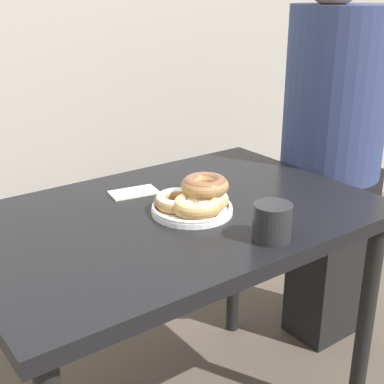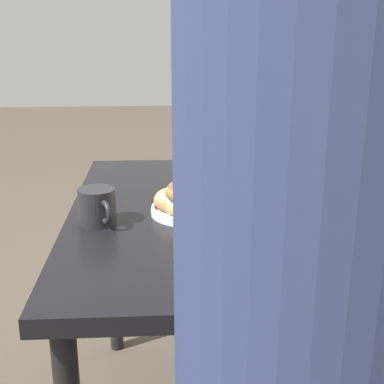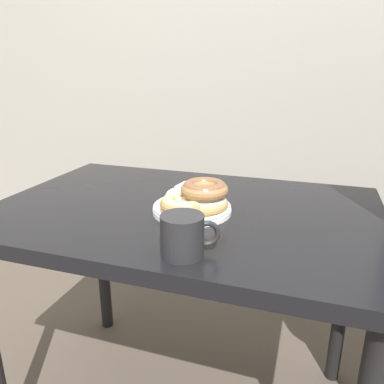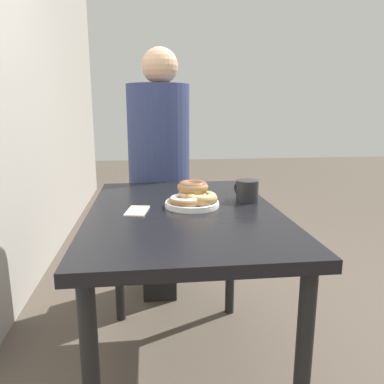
{
  "view_description": "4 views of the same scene",
  "coord_description": "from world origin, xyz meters",
  "px_view_note": "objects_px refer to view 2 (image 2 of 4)",
  "views": [
    {
      "loc": [
        -0.74,
        -0.88,
        1.32
      ],
      "look_at": [
        0.04,
        0.18,
        0.81
      ],
      "focal_mm": 50.0,
      "sensor_mm": 36.0,
      "label": 1
    },
    {
      "loc": [
        1.37,
        0.1,
        1.24
      ],
      "look_at": [
        0.04,
        0.18,
        0.81
      ],
      "focal_mm": 50.0,
      "sensor_mm": 36.0,
      "label": 2
    },
    {
      "loc": [
        0.34,
        -0.74,
        1.14
      ],
      "look_at": [
        0.04,
        0.18,
        0.81
      ],
      "focal_mm": 35.0,
      "sensor_mm": 36.0,
      "label": 3
    },
    {
      "loc": [
        -1.41,
        0.35,
        1.14
      ],
      "look_at": [
        0.04,
        0.18,
        0.81
      ],
      "focal_mm": 35.0,
      "sensor_mm": 36.0,
      "label": 4
    }
  ],
  "objects_px": {
    "dining_table": "(205,239)",
    "donut_plate": "(190,201)",
    "coffee_mug": "(98,206)",
    "person_figure": "(302,359)",
    "napkin": "(269,204)"
  },
  "relations": [
    {
      "from": "donut_plate",
      "to": "napkin",
      "type": "height_order",
      "value": "donut_plate"
    },
    {
      "from": "donut_plate",
      "to": "person_figure",
      "type": "height_order",
      "value": "person_figure"
    },
    {
      "from": "donut_plate",
      "to": "napkin",
      "type": "xyz_separation_m",
      "value": [
        -0.06,
        0.22,
        -0.04
      ]
    },
    {
      "from": "person_figure",
      "to": "donut_plate",
      "type": "bearing_deg",
      "value": -170.47
    },
    {
      "from": "dining_table",
      "to": "napkin",
      "type": "xyz_separation_m",
      "value": [
        -0.02,
        0.18,
        0.09
      ]
    },
    {
      "from": "coffee_mug",
      "to": "dining_table",
      "type": "bearing_deg",
      "value": 109.04
    },
    {
      "from": "dining_table",
      "to": "coffee_mug",
      "type": "relative_size",
      "value": 8.96
    },
    {
      "from": "donut_plate",
      "to": "person_figure",
      "type": "distance_m",
      "value": 0.71
    },
    {
      "from": "dining_table",
      "to": "donut_plate",
      "type": "distance_m",
      "value": 0.14
    },
    {
      "from": "donut_plate",
      "to": "coffee_mug",
      "type": "bearing_deg",
      "value": -77.48
    },
    {
      "from": "napkin",
      "to": "coffee_mug",
      "type": "bearing_deg",
      "value": -76.16
    },
    {
      "from": "person_figure",
      "to": "napkin",
      "type": "distance_m",
      "value": 0.77
    },
    {
      "from": "coffee_mug",
      "to": "person_figure",
      "type": "distance_m",
      "value": 0.74
    },
    {
      "from": "person_figure",
      "to": "napkin",
      "type": "height_order",
      "value": "person_figure"
    },
    {
      "from": "dining_table",
      "to": "coffee_mug",
      "type": "bearing_deg",
      "value": -70.96
    }
  ]
}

